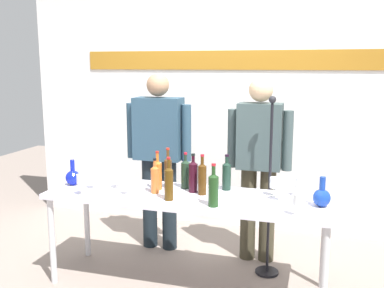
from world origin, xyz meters
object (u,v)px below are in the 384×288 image
at_px(wine_bottle_1, 193,175).
at_px(wine_bottle_7, 158,174).
at_px(wine_glass_left_3, 81,180).
at_px(display_table, 187,202).
at_px(wine_bottle_6, 227,175).
at_px(wine_bottle_4, 186,173).
at_px(presenter_right, 259,159).
at_px(decanter_blue_right, 322,197).
at_px(wine_glass_right_2, 300,184).
at_px(wine_bottle_0, 169,182).
at_px(wine_bottle_5, 202,178).
at_px(wine_glass_left_1, 93,177).
at_px(wine_bottle_3, 213,188).
at_px(wine_glass_right_1, 280,186).
at_px(decanter_blue_left, 73,177).
at_px(microphone_stand, 269,217).
at_px(wine_glass_left_2, 118,176).
at_px(wine_glass_right_3, 297,200).
at_px(wine_bottle_8, 168,171).
at_px(wine_bottle_2, 155,178).
at_px(wine_glass_right_0, 274,183).
at_px(wine_glass_left_0, 127,183).
at_px(presenter_left, 159,149).

bearing_deg(wine_bottle_1, wine_bottle_7, -177.72).
bearing_deg(wine_glass_left_3, display_table, 17.43).
bearing_deg(wine_bottle_6, wine_bottle_4, -171.44).
bearing_deg(presenter_right, decanter_blue_right, -49.87).
bearing_deg(wine_bottle_4, wine_glass_right_2, 1.74).
bearing_deg(wine_glass_left_3, wine_bottle_0, 6.35).
relative_size(wine_bottle_5, wine_glass_left_1, 2.30).
relative_size(wine_bottle_3, wine_glass_right_1, 2.09).
xyz_separation_m(decanter_blue_left, wine_glass_right_1, (1.72, 0.05, 0.04)).
bearing_deg(microphone_stand, wine_glass_left_2, -162.48).
bearing_deg(microphone_stand, wine_glass_right_1, -71.49).
xyz_separation_m(display_table, wine_glass_left_2, (-0.60, 0.01, 0.17)).
height_order(wine_bottle_3, wine_bottle_7, wine_bottle_7).
xyz_separation_m(wine_bottle_0, wine_bottle_5, (0.20, 0.21, -0.00)).
xyz_separation_m(wine_bottle_6, wine_glass_right_3, (0.59, -0.48, -0.02)).
bearing_deg(wine_bottle_7, wine_bottle_8, 48.28).
bearing_deg(wine_bottle_6, wine_bottle_7, -164.60).
distance_m(wine_bottle_2, wine_glass_right_0, 0.93).
xyz_separation_m(presenter_right, wine_glass_right_1, (0.24, -0.59, -0.07)).
distance_m(decanter_blue_right, microphone_stand, 0.65).
bearing_deg(wine_glass_left_3, wine_bottle_2, 22.66).
distance_m(wine_bottle_6, wine_glass_right_2, 0.58).
bearing_deg(wine_bottle_1, presenter_right, 51.27).
bearing_deg(wine_bottle_7, wine_bottle_5, -5.18).
bearing_deg(wine_bottle_3, wine_glass_right_2, 35.56).
distance_m(wine_bottle_2, wine_bottle_4, 0.28).
bearing_deg(wine_bottle_5, wine_glass_left_0, -162.93).
bearing_deg(presenter_left, wine_bottle_3, -49.20).
bearing_deg(wine_glass_right_3, decanter_blue_right, 58.04).
relative_size(wine_bottle_0, wine_bottle_2, 1.18).
xyz_separation_m(presenter_left, wine_glass_right_3, (1.33, -0.90, -0.11)).
bearing_deg(wine_glass_right_1, wine_glass_left_2, -178.02).
relative_size(decanter_blue_left, presenter_right, 0.13).
relative_size(wine_bottle_2, wine_glass_left_3, 1.68).
height_order(wine_bottle_1, wine_glass_right_0, wine_bottle_1).
bearing_deg(wine_bottle_1, wine_bottle_6, 29.50).
relative_size(wine_bottle_5, wine_glass_right_1, 2.14).
bearing_deg(wine_glass_left_0, wine_glass_right_1, 9.10).
xyz_separation_m(display_table, wine_bottle_4, (-0.06, 0.18, 0.19)).
bearing_deg(decanter_blue_left, wine_bottle_7, 5.62).
bearing_deg(decanter_blue_right, wine_bottle_0, -171.14).
distance_m(decanter_blue_left, wine_glass_left_3, 0.34).
relative_size(wine_bottle_3, wine_bottle_8, 0.94).
xyz_separation_m(wine_glass_left_1, wine_glass_right_1, (1.50, 0.11, 0.01)).
bearing_deg(wine_bottle_7, wine_bottle_3, -28.40).
bearing_deg(wine_glass_right_3, wine_glass_left_1, 173.16).
relative_size(decanter_blue_right, wine_bottle_5, 0.69).
xyz_separation_m(wine_bottle_6, wine_glass_left_2, (-0.87, -0.22, -0.02)).
height_order(wine_glass_left_0, wine_glass_right_2, wine_glass_right_2).
bearing_deg(wine_glass_left_0, decanter_blue_right, 5.30).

